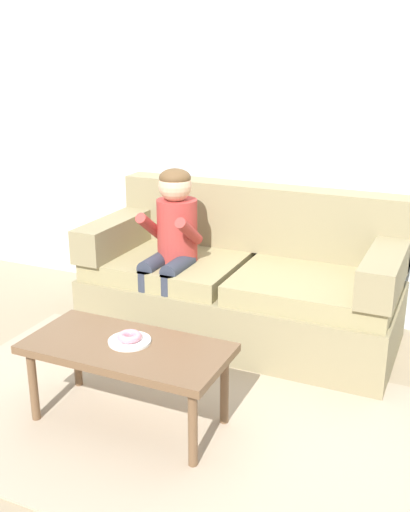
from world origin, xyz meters
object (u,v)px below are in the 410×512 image
couch (243,285)px  donut (129,336)px  person_child (172,238)px  coffee_table (127,354)px

couch → donut: couch is taller
person_child → coffee_table: bearing=-75.2°
coffee_table → person_child: person_child is taller
couch → coffee_table: bearing=-96.9°
donut → person_child: bearing=105.3°
coffee_table → person_child: (-0.27, 1.00, 0.29)m
couch → donut: 1.19m
coffee_table → donut: bearing=88.7°
donut → couch: bearing=82.9°
coffee_table → person_child: size_ratio=0.91×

